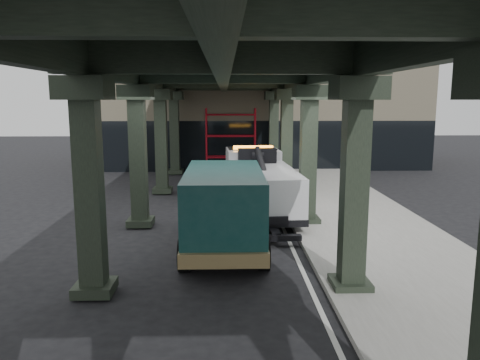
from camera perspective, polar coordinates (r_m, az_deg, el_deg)
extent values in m
plane|color=black|center=(15.10, -0.43, -7.59)|extent=(90.00, 90.00, 0.00)
cube|color=gray|center=(17.67, 14.21, -5.06)|extent=(5.00, 40.00, 0.15)
cube|color=silver|center=(17.13, 5.12, -5.50)|extent=(0.12, 38.00, 0.01)
cube|color=black|center=(11.00, 13.74, -1.01)|extent=(0.55, 0.55, 5.00)
cube|color=black|center=(10.82, 14.23, 10.78)|extent=(1.10, 1.10, 0.50)
cube|color=black|center=(11.65, 13.27, -12.30)|extent=(0.90, 0.90, 0.24)
cube|color=black|center=(16.79, 8.30, 2.80)|extent=(0.55, 0.55, 5.00)
cube|color=black|center=(16.67, 8.50, 10.50)|extent=(1.10, 1.10, 0.50)
cube|color=black|center=(17.22, 8.11, -4.88)|extent=(0.90, 0.90, 0.24)
cube|color=black|center=(22.69, 5.66, 4.64)|extent=(0.55, 0.55, 5.00)
cube|color=black|center=(22.60, 5.76, 10.33)|extent=(1.10, 1.10, 0.50)
cube|color=black|center=(23.01, 5.57, -1.12)|extent=(0.90, 0.90, 0.24)
cube|color=black|center=(28.63, 4.11, 5.72)|extent=(0.55, 0.55, 5.00)
cube|color=black|center=(28.56, 4.17, 10.22)|extent=(1.10, 1.10, 0.50)
cube|color=black|center=(28.88, 4.05, 1.12)|extent=(0.90, 0.90, 0.24)
cube|color=black|center=(11.03, -17.88, -1.18)|extent=(0.55, 0.55, 5.00)
cube|color=black|center=(10.85, -18.50, 10.57)|extent=(1.10, 1.10, 0.50)
cube|color=black|center=(11.68, -17.27, -12.43)|extent=(0.90, 0.90, 0.24)
cube|color=black|center=(16.81, -12.29, 2.69)|extent=(0.55, 0.55, 5.00)
cube|color=black|center=(16.69, -12.58, 10.38)|extent=(1.10, 1.10, 0.50)
cube|color=black|center=(17.24, -12.01, -4.98)|extent=(0.90, 0.90, 0.24)
cube|color=black|center=(22.70, -9.58, 4.56)|extent=(0.55, 0.55, 5.00)
cube|color=black|center=(22.62, -9.74, 10.24)|extent=(1.10, 1.10, 0.50)
cube|color=black|center=(23.02, -9.41, -1.20)|extent=(0.90, 0.90, 0.24)
cube|color=black|center=(28.64, -7.98, 5.65)|extent=(0.55, 0.55, 5.00)
cube|color=black|center=(28.57, -8.08, 10.15)|extent=(1.10, 1.10, 0.50)
cube|color=black|center=(28.90, -7.87, 1.06)|extent=(0.90, 0.90, 0.24)
cube|color=black|center=(16.70, 8.57, 13.25)|extent=(0.35, 32.00, 1.10)
cube|color=black|center=(16.72, -12.68, 13.12)|extent=(0.35, 32.00, 1.10)
cube|color=black|center=(16.44, -2.07, 13.40)|extent=(0.35, 32.00, 1.10)
cube|color=black|center=(16.50, -2.08, 15.83)|extent=(7.40, 32.00, 0.30)
cube|color=#C6B793|center=(34.49, 2.11, 8.91)|extent=(22.00, 10.00, 8.00)
cylinder|color=#B40E1C|center=(29.44, -4.07, 4.85)|extent=(0.08, 0.08, 4.00)
cylinder|color=#B40E1C|center=(28.64, -4.14, 4.71)|extent=(0.08, 0.08, 4.00)
cylinder|color=#B40E1C|center=(29.47, 1.78, 4.88)|extent=(0.08, 0.08, 4.00)
cylinder|color=#B40E1C|center=(28.68, 1.88, 4.74)|extent=(0.08, 0.08, 4.00)
cylinder|color=#B40E1C|center=(29.52, -1.14, 2.94)|extent=(3.00, 0.08, 0.08)
cylinder|color=#B40E1C|center=(29.39, -1.15, 5.45)|extent=(3.00, 0.08, 0.08)
cylinder|color=#B40E1C|center=(29.32, -1.15, 7.99)|extent=(3.00, 0.08, 0.08)
cube|color=black|center=(18.55, 2.38, -2.17)|extent=(1.36, 7.23, 0.24)
cube|color=silver|center=(20.80, 1.53, 1.41)|extent=(2.38, 2.42, 1.73)
cube|color=silver|center=(21.86, 1.23, 0.55)|extent=(2.29, 0.80, 0.86)
cube|color=black|center=(20.97, 1.46, 2.80)|extent=(2.17, 1.36, 0.81)
cube|color=silver|center=(17.36, 2.86, -0.91)|extent=(2.56, 4.91, 1.34)
cube|color=orange|center=(20.49, 1.60, 3.99)|extent=(1.74, 0.36, 0.15)
cube|color=black|center=(19.09, 2.10, 2.98)|extent=(1.56, 0.66, 0.58)
cylinder|color=black|center=(17.43, 2.79, 1.53)|extent=(0.42, 3.36, 1.29)
cube|color=black|center=(15.23, 4.09, -6.15)|extent=(0.36, 1.36, 0.17)
cube|color=black|center=(14.60, 4.50, -7.05)|extent=(1.54, 0.32, 0.17)
cylinder|color=black|center=(21.15, -1.41, -1.08)|extent=(0.39, 1.07, 1.05)
cylinder|color=silver|center=(21.15, -1.41, -1.08)|extent=(0.41, 0.60, 0.58)
cylinder|color=black|center=(21.38, 4.24, -0.99)|extent=(0.39, 1.07, 1.05)
cylinder|color=silver|center=(21.38, 4.24, -0.99)|extent=(0.41, 0.60, 0.58)
cylinder|color=black|center=(18.06, -0.77, -2.96)|extent=(0.39, 1.07, 1.05)
cylinder|color=silver|center=(18.06, -0.77, -2.96)|extent=(0.41, 0.60, 0.58)
cylinder|color=black|center=(18.33, 5.82, -2.82)|extent=(0.39, 1.07, 1.05)
cylinder|color=silver|center=(18.33, 5.82, -2.82)|extent=(0.41, 0.60, 0.58)
cylinder|color=black|center=(16.85, -0.46, -3.89)|extent=(0.39, 1.07, 1.05)
cylinder|color=silver|center=(16.85, -0.46, -3.89)|extent=(0.41, 0.60, 0.58)
cylinder|color=black|center=(17.14, 6.60, -3.72)|extent=(0.39, 1.07, 1.05)
cylinder|color=silver|center=(17.14, 6.60, -3.72)|extent=(0.41, 0.60, 0.58)
cube|color=#103937|center=(16.77, -1.92, -2.28)|extent=(2.17, 1.17, 0.95)
cube|color=#103937|center=(13.83, -1.96, -3.08)|extent=(2.23, 4.77, 2.07)
cube|color=olive|center=(14.45, -1.93, -5.99)|extent=(2.28, 5.94, 0.37)
cube|color=black|center=(16.19, -1.94, 0.34)|extent=(2.07, 0.46, 0.88)
cube|color=black|center=(14.03, -1.97, -0.69)|extent=(2.26, 3.82, 0.58)
cube|color=silver|center=(17.41, -1.90, -3.26)|extent=(2.12, 0.13, 0.32)
cylinder|color=black|center=(16.88, -5.52, -4.20)|extent=(0.30, 0.89, 0.89)
cylinder|color=silver|center=(16.88, -5.52, -4.20)|extent=(0.34, 0.49, 0.49)
cylinder|color=black|center=(16.87, 1.70, -4.17)|extent=(0.30, 0.89, 0.89)
cylinder|color=silver|center=(16.87, 1.70, -4.17)|extent=(0.34, 0.49, 0.49)
cylinder|color=black|center=(12.62, -6.84, -9.07)|extent=(0.30, 0.89, 0.89)
cylinder|color=silver|center=(12.62, -6.84, -9.07)|extent=(0.34, 0.49, 0.49)
cylinder|color=black|center=(12.61, 2.92, -9.03)|extent=(0.30, 0.89, 0.89)
cylinder|color=silver|center=(12.61, 2.92, -9.03)|extent=(0.34, 0.49, 0.49)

